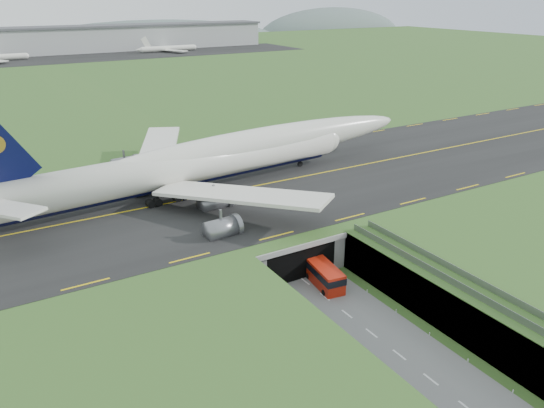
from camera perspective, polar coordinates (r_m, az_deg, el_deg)
ground at (r=75.17m, az=6.62°, el=-10.72°), size 900.00×900.00×0.00m
airfield_deck at (r=73.61m, az=6.72°, el=-8.75°), size 800.00×800.00×6.00m
trench_road at (r=70.37m, az=10.38°, el=-13.38°), size 12.00×75.00×0.20m
taxiway at (r=97.85m, az=-4.86°, el=1.30°), size 800.00×44.00×0.18m
tunnel_portal at (r=85.66m, az=0.00°, el=-3.71°), size 17.00×22.30×6.00m
guideway at (r=68.55m, az=24.32°, el=-10.98°), size 3.00×53.00×7.05m
jumbo_jet at (r=99.70m, az=-6.06°, el=4.86°), size 93.71×60.25×20.00m
shuttle_tram at (r=78.56m, az=5.64°, el=-7.64°), size 4.03×8.20×3.20m
cargo_terminal at (r=352.42m, az=-25.11°, el=15.57°), size 320.00×67.00×15.60m
distant_hills at (r=492.90m, az=-19.06°, el=15.51°), size 700.00×91.00×60.00m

